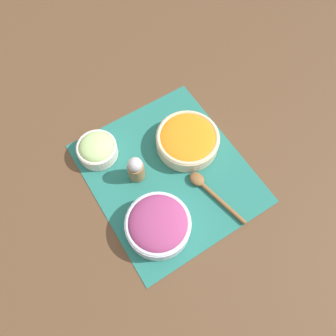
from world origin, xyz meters
The scene contains 7 objects.
ground_plane centered at (0.00, 0.00, 0.00)m, with size 3.00×3.00×0.00m, color #513823.
placemat centered at (0.00, 0.00, 0.00)m, with size 0.49×0.43×0.00m.
cucumber_bowl centered at (0.16, 0.14, 0.03)m, with size 0.12×0.12×0.06m.
carrot_bowl centered at (0.05, -0.10, 0.04)m, with size 0.19×0.19×0.06m.
onion_bowl centered at (-0.13, 0.11, 0.04)m, with size 0.17×0.17×0.08m.
wooden_spoon centered at (-0.10, -0.07, 0.01)m, with size 0.21×0.07×0.02m.
pepper_shaker centered at (0.04, 0.08, 0.05)m, with size 0.05×0.05×0.09m.
Camera 1 is at (-0.34, 0.21, 0.88)m, focal length 35.00 mm.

